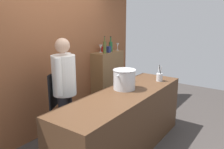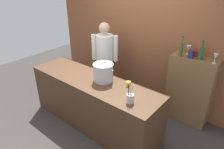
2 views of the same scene
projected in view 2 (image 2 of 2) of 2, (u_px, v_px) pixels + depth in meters
name	position (u px, v px, depth m)	size (l,w,h in m)	color
ground_plane	(95.00, 122.00, 3.78)	(8.00, 8.00, 0.00)	#383330
brick_back_panel	(140.00, 28.00, 4.07)	(4.40, 0.10, 3.00)	brown
prep_counter	(94.00, 102.00, 3.57)	(2.45, 0.70, 0.90)	#472D1C
bar_cabinet	(189.00, 90.00, 3.62)	(0.76, 0.32, 1.24)	brown
chef	(105.00, 57.00, 4.11)	(0.48, 0.41, 1.66)	black
stockpot_large	(103.00, 72.00, 3.29)	(0.40, 0.34, 0.30)	#B7BABF
utensil_crock	(130.00, 98.00, 2.75)	(0.10, 0.10, 0.28)	#B7BABF
butter_jar	(129.00, 84.00, 3.18)	(0.07, 0.07, 0.07)	yellow
wine_bottle_green	(201.00, 53.00, 3.23)	(0.07, 0.07, 0.31)	#1E592D
wine_bottle_olive	(181.00, 49.00, 3.35)	(0.07, 0.07, 0.34)	#475123
wine_glass_short	(189.00, 48.00, 3.43)	(0.08, 0.08, 0.16)	silver
wine_glass_wide	(215.00, 57.00, 3.09)	(0.07, 0.07, 0.16)	silver
spice_tin_navy	(191.00, 54.00, 3.31)	(0.08, 0.08, 0.12)	navy
spice_tin_red	(196.00, 53.00, 3.39)	(0.08, 0.08, 0.10)	red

